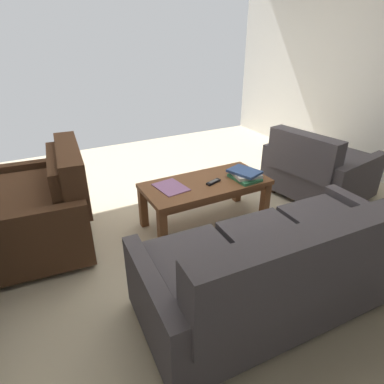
{
  "coord_description": "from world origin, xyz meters",
  "views": [
    {
      "loc": [
        1.4,
        2.43,
        1.72
      ],
      "look_at": [
        0.46,
        0.68,
        0.71
      ],
      "focal_mm": 30.16,
      "sensor_mm": 36.0,
      "label": 1
    }
  ],
  "objects_px": {
    "sofa_main": "(282,267)",
    "coffee_table": "(205,189)",
    "armchair_side": "(317,168)",
    "loveseat_near": "(42,206)",
    "book_stack": "(245,174)",
    "loose_magazine": "(171,187)",
    "tv_remote": "(213,182)"
  },
  "relations": [
    {
      "from": "loose_magazine",
      "to": "loveseat_near",
      "type": "bearing_deg",
      "value": -25.05
    },
    {
      "from": "armchair_side",
      "to": "loveseat_near",
      "type": "bearing_deg",
      "value": -9.31
    },
    {
      "from": "book_stack",
      "to": "tv_remote",
      "type": "bearing_deg",
      "value": -8.79
    },
    {
      "from": "loveseat_near",
      "to": "coffee_table",
      "type": "relative_size",
      "value": 1.01
    },
    {
      "from": "sofa_main",
      "to": "loose_magazine",
      "type": "bearing_deg",
      "value": -79.86
    },
    {
      "from": "coffee_table",
      "to": "armchair_side",
      "type": "relative_size",
      "value": 1.07
    },
    {
      "from": "sofa_main",
      "to": "coffee_table",
      "type": "distance_m",
      "value": 1.19
    },
    {
      "from": "loveseat_near",
      "to": "tv_remote",
      "type": "height_order",
      "value": "loveseat_near"
    },
    {
      "from": "tv_remote",
      "to": "sofa_main",
      "type": "bearing_deg",
      "value": 81.46
    },
    {
      "from": "coffee_table",
      "to": "tv_remote",
      "type": "relative_size",
      "value": 7.14
    },
    {
      "from": "sofa_main",
      "to": "armchair_side",
      "type": "xyz_separation_m",
      "value": [
        -1.51,
        -1.11,
        -0.02
      ]
    },
    {
      "from": "sofa_main",
      "to": "armchair_side",
      "type": "distance_m",
      "value": 1.88
    },
    {
      "from": "coffee_table",
      "to": "armchair_side",
      "type": "xyz_separation_m",
      "value": [
        -1.4,
        0.07,
        -0.04
      ]
    },
    {
      "from": "sofa_main",
      "to": "book_stack",
      "type": "bearing_deg",
      "value": -114.39
    },
    {
      "from": "tv_remote",
      "to": "loose_magazine",
      "type": "height_order",
      "value": "tv_remote"
    },
    {
      "from": "coffee_table",
      "to": "loose_magazine",
      "type": "bearing_deg",
      "value": -8.07
    },
    {
      "from": "armchair_side",
      "to": "loose_magazine",
      "type": "distance_m",
      "value": 1.74
    },
    {
      "from": "sofa_main",
      "to": "tv_remote",
      "type": "xyz_separation_m",
      "value": [
        -0.17,
        -1.13,
        0.1
      ]
    },
    {
      "from": "armchair_side",
      "to": "sofa_main",
      "type": "bearing_deg",
      "value": 36.22
    },
    {
      "from": "coffee_table",
      "to": "book_stack",
      "type": "distance_m",
      "value": 0.4
    },
    {
      "from": "armchair_side",
      "to": "loose_magazine",
      "type": "xyz_separation_m",
      "value": [
        1.73,
        -0.12,
        0.11
      ]
    },
    {
      "from": "loveseat_near",
      "to": "tv_remote",
      "type": "bearing_deg",
      "value": 163.27
    },
    {
      "from": "sofa_main",
      "to": "book_stack",
      "type": "height_order",
      "value": "sofa_main"
    },
    {
      "from": "armchair_side",
      "to": "tv_remote",
      "type": "height_order",
      "value": "armchair_side"
    },
    {
      "from": "loveseat_near",
      "to": "book_stack",
      "type": "relative_size",
      "value": 3.52
    },
    {
      "from": "loveseat_near",
      "to": "coffee_table",
      "type": "distance_m",
      "value": 1.45
    },
    {
      "from": "sofa_main",
      "to": "book_stack",
      "type": "distance_m",
      "value": 1.19
    },
    {
      "from": "sofa_main",
      "to": "book_stack",
      "type": "relative_size",
      "value": 5.45
    },
    {
      "from": "loose_magazine",
      "to": "armchair_side",
      "type": "bearing_deg",
      "value": 168.56
    },
    {
      "from": "armchair_side",
      "to": "tv_remote",
      "type": "xyz_separation_m",
      "value": [
        1.34,
        -0.02,
        0.12
      ]
    },
    {
      "from": "sofa_main",
      "to": "loose_magazine",
      "type": "relative_size",
      "value": 5.99
    },
    {
      "from": "tv_remote",
      "to": "loose_magazine",
      "type": "distance_m",
      "value": 0.4
    }
  ]
}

